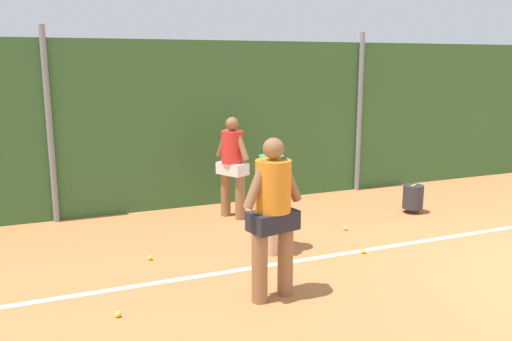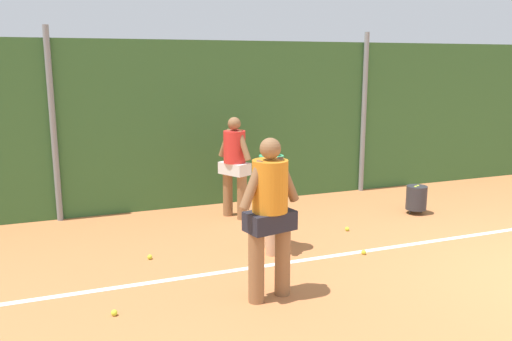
{
  "view_description": "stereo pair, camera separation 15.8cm",
  "coord_description": "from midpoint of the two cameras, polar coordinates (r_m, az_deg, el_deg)",
  "views": [
    {
      "loc": [
        -6.05,
        -4.05,
        2.64
      ],
      "look_at": [
        -3.33,
        2.59,
        1.16
      ],
      "focal_mm": 37.0,
      "sensor_mm": 36.0,
      "label": 1
    },
    {
      "loc": [
        -5.9,
        -4.1,
        2.64
      ],
      "look_at": [
        -3.33,
        2.59,
        1.16
      ],
      "focal_mm": 37.0,
      "sensor_mm": 36.0,
      "label": 2
    }
  ],
  "objects": [
    {
      "name": "ground_plane",
      "position": [
        8.62,
        24.57,
        -7.27
      ],
      "size": [
        31.58,
        31.58,
        0.0
      ],
      "primitive_type": "plane",
      "color": "#C67542"
    },
    {
      "name": "hedge_fence_backdrop",
      "position": [
        11.17,
        11.47,
        5.63
      ],
      "size": [
        20.53,
        0.25,
        3.02
      ],
      "primitive_type": "cube",
      "color": "#386633",
      "rests_on": "ground_plane"
    },
    {
      "name": "fence_post_left",
      "position": [
        9.26,
        -20.63,
        4.53
      ],
      "size": [
        0.1,
        0.1,
        3.22
      ],
      "primitive_type": "cylinder",
      "color": "gray",
      "rests_on": "ground_plane"
    },
    {
      "name": "fence_post_center",
      "position": [
        11.02,
        11.98,
        6.05
      ],
      "size": [
        0.1,
        0.1,
        3.22
      ],
      "primitive_type": "cylinder",
      "color": "gray",
      "rests_on": "ground_plane"
    },
    {
      "name": "court_baseline_paint",
      "position": [
        8.9,
        22.68,
        -6.51
      ],
      "size": [
        15.0,
        0.1,
        0.01
      ],
      "primitive_type": "cube",
      "color": "white",
      "rests_on": "ground_plane"
    },
    {
      "name": "player_foreground_near",
      "position": [
        5.83,
        2.3,
        -4.32
      ],
      "size": [
        0.76,
        0.42,
        1.84
      ],
      "rotation": [
        0.0,
        0.0,
        3.35
      ],
      "color": "#8C603D",
      "rests_on": "ground_plane"
    },
    {
      "name": "player_midcourt",
      "position": [
        7.34,
        2.26,
        -2.14
      ],
      "size": [
        0.41,
        0.74,
        1.59
      ],
      "rotation": [
        0.0,
        0.0,
        1.24
      ],
      "color": "tan",
      "rests_on": "ground_plane"
    },
    {
      "name": "player_backcourt_far",
      "position": [
        8.95,
        -1.83,
        0.94
      ],
      "size": [
        0.5,
        0.66,
        1.74
      ],
      "rotation": [
        0.0,
        0.0,
        2.05
      ],
      "color": "#8C603D",
      "rests_on": "ground_plane"
    },
    {
      "name": "ball_hopper",
      "position": [
        9.76,
        17.4,
        -2.81
      ],
      "size": [
        0.36,
        0.36,
        0.51
      ],
      "color": "#2D2D33",
      "rests_on": "ground_plane"
    },
    {
      "name": "tennis_ball_2",
      "position": [
        7.62,
        12.15,
        -8.63
      ],
      "size": [
        0.07,
        0.07,
        0.07
      ],
      "primitive_type": "sphere",
      "color": "#CCDB33",
      "rests_on": "ground_plane"
    },
    {
      "name": "tennis_ball_3",
      "position": [
        7.41,
        -10.8,
        -9.17
      ],
      "size": [
        0.07,
        0.07,
        0.07
      ],
      "primitive_type": "sphere",
      "color": "#CCDB33",
      "rests_on": "ground_plane"
    },
    {
      "name": "tennis_ball_5",
      "position": [
        8.57,
        10.35,
        -6.24
      ],
      "size": [
        0.07,
        0.07,
        0.07
      ],
      "primitive_type": "sphere",
      "color": "#CCDB33",
      "rests_on": "ground_plane"
    },
    {
      "name": "tennis_ball_10",
      "position": [
        5.96,
        -14.32,
        -14.68
      ],
      "size": [
        0.07,
        0.07,
        0.07
      ],
      "primitive_type": "sphere",
      "color": "#CCDB33",
      "rests_on": "ground_plane"
    }
  ]
}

